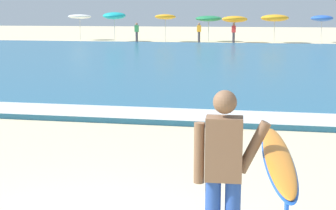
# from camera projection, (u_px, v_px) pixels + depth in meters

# --- Properties ---
(sea) EXTENTS (120.00, 28.00, 0.14)m
(sea) POSITION_uv_depth(u_px,v_px,m) (224.00, 61.00, 24.30)
(sea) COLOR teal
(sea) RESTS_ON ground
(surf_foam) EXTENTS (120.00, 1.33, 0.01)m
(surf_foam) POSITION_uv_depth(u_px,v_px,m) (180.00, 114.00, 11.34)
(surf_foam) COLOR white
(surf_foam) RESTS_ON sea
(surfer_with_board) EXTENTS (0.96, 2.40, 1.73)m
(surfer_with_board) POSITION_uv_depth(u_px,v_px,m) (246.00, 166.00, 4.62)
(surfer_with_board) COLOR #284CA3
(surfer_with_board) RESTS_ON ground
(beach_umbrella_0) EXTENTS (2.03, 2.04, 2.27)m
(beach_umbrella_0) POSITION_uv_depth(u_px,v_px,m) (80.00, 17.00, 43.59)
(beach_umbrella_0) COLOR beige
(beach_umbrella_0) RESTS_ON ground
(beach_umbrella_1) EXTENTS (1.90, 1.92, 2.46)m
(beach_umbrella_1) POSITION_uv_depth(u_px,v_px,m) (114.00, 16.00, 41.35)
(beach_umbrella_1) COLOR beige
(beach_umbrella_1) RESTS_ON ground
(beach_umbrella_2) EXTENTS (1.73, 1.75, 2.31)m
(beach_umbrella_2) POSITION_uv_depth(u_px,v_px,m) (165.00, 17.00, 40.82)
(beach_umbrella_2) COLOR beige
(beach_umbrella_2) RESTS_ON ground
(beach_umbrella_3) EXTENTS (2.18, 2.18, 2.15)m
(beach_umbrella_3) POSITION_uv_depth(u_px,v_px,m) (209.00, 19.00, 41.29)
(beach_umbrella_3) COLOR beige
(beach_umbrella_3) RESTS_ON ground
(beach_umbrella_4) EXTENTS (2.02, 2.05, 2.20)m
(beach_umbrella_4) POSITION_uv_depth(u_px,v_px,m) (235.00, 19.00, 39.67)
(beach_umbrella_4) COLOR beige
(beach_umbrella_4) RESTS_ON ground
(beach_umbrella_5) EXTENTS (2.17, 2.20, 2.30)m
(beach_umbrella_5) POSITION_uv_depth(u_px,v_px,m) (275.00, 18.00, 39.32)
(beach_umbrella_5) COLOR beige
(beach_umbrella_5) RESTS_ON ground
(beach_umbrella_6) EXTENTS (1.75, 1.76, 2.20)m
(beach_umbrella_6) POSITION_uv_depth(u_px,v_px,m) (322.00, 18.00, 39.91)
(beach_umbrella_6) COLOR beige
(beach_umbrella_6) RESTS_ON ground
(beachgoer_near_row_left) EXTENTS (0.32, 0.20, 1.58)m
(beachgoer_near_row_left) POSITION_uv_depth(u_px,v_px,m) (199.00, 32.00, 40.64)
(beachgoer_near_row_left) COLOR #383842
(beachgoer_near_row_left) RESTS_ON ground
(beachgoer_near_row_mid) EXTENTS (0.32, 0.20, 1.58)m
(beachgoer_near_row_mid) POSITION_uv_depth(u_px,v_px,m) (137.00, 32.00, 40.71)
(beachgoer_near_row_mid) COLOR #383842
(beachgoer_near_row_mid) RESTS_ON ground
(beachgoer_near_row_right) EXTENTS (0.32, 0.20, 1.58)m
(beachgoer_near_row_right) POSITION_uv_depth(u_px,v_px,m) (234.00, 32.00, 39.54)
(beachgoer_near_row_right) COLOR #383842
(beachgoer_near_row_right) RESTS_ON ground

